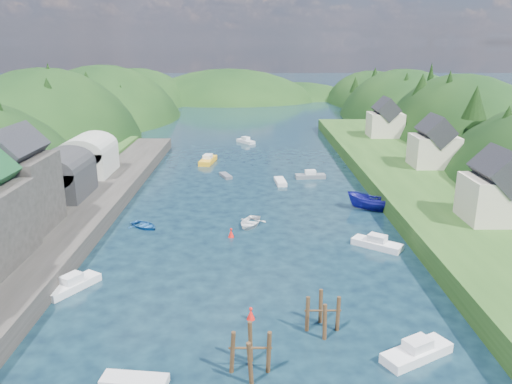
{
  "coord_description": "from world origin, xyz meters",
  "views": [
    {
      "loc": [
        -0.41,
        -31.2,
        21.77
      ],
      "look_at": [
        0.0,
        28.0,
        4.0
      ],
      "focal_mm": 35.0,
      "sensor_mm": 36.0,
      "label": 1
    }
  ],
  "objects_px": {
    "piling_cluster_far": "(323,317)",
    "channel_buoy_near": "(251,314)",
    "piling_cluster_near": "(250,356)",
    "channel_buoy_far": "(231,233)"
  },
  "relations": [
    {
      "from": "piling_cluster_far",
      "to": "channel_buoy_near",
      "type": "bearing_deg",
      "value": 163.73
    },
    {
      "from": "piling_cluster_near",
      "to": "channel_buoy_near",
      "type": "bearing_deg",
      "value": 89.95
    },
    {
      "from": "piling_cluster_near",
      "to": "channel_buoy_near",
      "type": "height_order",
      "value": "piling_cluster_near"
    },
    {
      "from": "piling_cluster_near",
      "to": "channel_buoy_far",
      "type": "height_order",
      "value": "piling_cluster_near"
    },
    {
      "from": "piling_cluster_far",
      "to": "channel_buoy_near",
      "type": "xyz_separation_m",
      "value": [
        -5.63,
        1.64,
        -0.69
      ]
    },
    {
      "from": "piling_cluster_far",
      "to": "channel_buoy_far",
      "type": "height_order",
      "value": "piling_cluster_far"
    },
    {
      "from": "piling_cluster_near",
      "to": "channel_buoy_far",
      "type": "distance_m",
      "value": 25.1
    },
    {
      "from": "channel_buoy_far",
      "to": "piling_cluster_far",
      "type": "bearing_deg",
      "value": -67.97
    },
    {
      "from": "piling_cluster_far",
      "to": "channel_buoy_near",
      "type": "relative_size",
      "value": 3.17
    },
    {
      "from": "channel_buoy_near",
      "to": "piling_cluster_near",
      "type": "bearing_deg",
      "value": -90.05
    }
  ]
}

